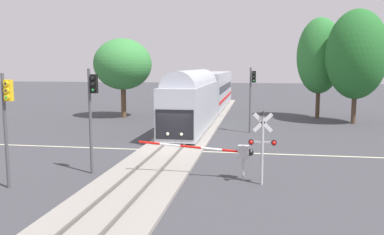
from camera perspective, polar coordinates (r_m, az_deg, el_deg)
ground_plane at (r=27.92m, az=-2.87°, el=-4.72°), size 220.00×220.00×0.00m
road_centre_stripe at (r=27.91m, az=-2.87°, el=-4.71°), size 44.00×0.20×0.01m
railway_track at (r=27.90m, az=-2.87°, el=-4.53°), size 4.40×80.00×0.32m
commuter_train at (r=46.24m, az=2.08°, el=3.59°), size 3.04×39.29×5.16m
crossing_gate_near at (r=20.81m, az=5.38°, el=-4.90°), size 6.10×0.40×1.89m
crossing_signal_mast at (r=19.87m, az=10.01°, el=-3.15°), size 1.36×0.44×3.69m
traffic_signal_near_left at (r=20.74m, az=-24.90°, el=0.72°), size 0.53×0.38×5.51m
traffic_signal_far_side at (r=35.20m, az=8.54°, el=4.00°), size 0.53×0.38×5.70m
traffic_signal_median at (r=22.04m, az=-14.06°, el=1.87°), size 0.53×0.38×5.71m
maple_right_background at (r=43.47m, az=22.40°, el=8.30°), size 5.95×5.95×11.43m
oak_behind_train at (r=45.87m, az=-9.84°, el=7.48°), size 6.48×6.48×8.88m
oak_far_right at (r=46.70m, az=17.73°, el=8.36°), size 4.92×4.92×11.11m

